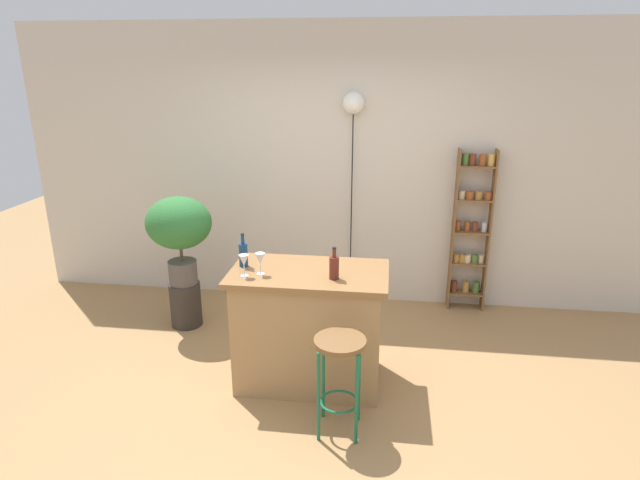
# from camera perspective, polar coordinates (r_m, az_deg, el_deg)

# --- Properties ---
(ground) EXTENTS (12.00, 12.00, 0.00)m
(ground) POSITION_cam_1_polar(r_m,az_deg,el_deg) (4.12, -1.77, -17.05)
(ground) COLOR #A37A4C
(back_wall) EXTENTS (6.40, 0.10, 2.80)m
(back_wall) POSITION_cam_1_polar(r_m,az_deg,el_deg) (5.38, 1.44, 7.83)
(back_wall) COLOR beige
(back_wall) RESTS_ON ground
(kitchen_counter) EXTENTS (1.18, 0.67, 0.93)m
(kitchen_counter) POSITION_cam_1_polar(r_m,az_deg,el_deg) (4.12, -1.16, -9.34)
(kitchen_counter) COLOR #A87F51
(kitchen_counter) RESTS_ON ground
(bar_stool) EXTENTS (0.34, 0.34, 0.70)m
(bar_stool) POSITION_cam_1_polar(r_m,az_deg,el_deg) (3.57, 2.14, -13.18)
(bar_stool) COLOR #196642
(bar_stool) RESTS_ON ground
(spice_shelf) EXTENTS (0.36, 0.14, 1.64)m
(spice_shelf) POSITION_cam_1_polar(r_m,az_deg,el_deg) (5.41, 16.02, 1.11)
(spice_shelf) COLOR brown
(spice_shelf) RESTS_ON ground
(plant_stool) EXTENTS (0.29, 0.29, 0.43)m
(plant_stool) POSITION_cam_1_polar(r_m,az_deg,el_deg) (5.24, -14.31, -6.71)
(plant_stool) COLOR #2D2823
(plant_stool) RESTS_ON ground
(potted_plant) EXTENTS (0.60, 0.54, 0.83)m
(potted_plant) POSITION_cam_1_polar(r_m,az_deg,el_deg) (4.97, -15.00, 1.33)
(potted_plant) COLOR #514C47
(potted_plant) RESTS_ON plant_stool
(bottle_spirits_clear) EXTENTS (0.07, 0.07, 0.24)m
(bottle_spirits_clear) POSITION_cam_1_polar(r_m,az_deg,el_deg) (3.76, 1.54, -2.93)
(bottle_spirits_clear) COLOR #5B2319
(bottle_spirits_clear) RESTS_ON kitchen_counter
(bottle_wine_red) EXTENTS (0.07, 0.07, 0.26)m
(bottle_wine_red) POSITION_cam_1_polar(r_m,az_deg,el_deg) (4.03, -8.29, -1.51)
(bottle_wine_red) COLOR navy
(bottle_wine_red) RESTS_ON kitchen_counter
(wine_glass_left) EXTENTS (0.07, 0.07, 0.16)m
(wine_glass_left) POSITION_cam_1_polar(r_m,az_deg,el_deg) (3.85, -6.50, -2.08)
(wine_glass_left) COLOR silver
(wine_glass_left) RESTS_ON kitchen_counter
(wine_glass_center) EXTENTS (0.07, 0.07, 0.16)m
(wine_glass_center) POSITION_cam_1_polar(r_m,az_deg,el_deg) (3.83, -8.24, -2.26)
(wine_glass_center) COLOR silver
(wine_glass_center) RESTS_ON kitchen_counter
(pendant_globe_light) EXTENTS (0.21, 0.21, 2.15)m
(pendant_globe_light) POSITION_cam_1_polar(r_m,az_deg,el_deg) (5.17, 3.63, 14.23)
(pendant_globe_light) COLOR black
(pendant_globe_light) RESTS_ON ground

